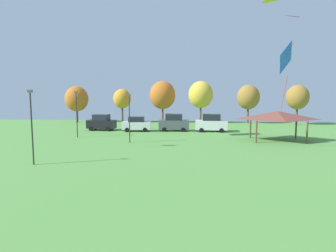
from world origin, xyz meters
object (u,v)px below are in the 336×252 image
Objects in this scene: kite_flying_1 at (286,59)px; parked_car_rightmost_in_row at (211,123)px; treeline_tree_4 at (248,97)px; park_pavilion at (278,115)px; parked_car_second_from_left at (137,124)px; light_post_0 at (32,123)px; parked_car_leftmost at (101,122)px; treeline_tree_1 at (122,99)px; light_post_1 at (129,115)px; treeline_tree_2 at (163,95)px; treeline_tree_3 at (201,95)px; kite_flying_3 at (266,2)px; kite_flying_0 at (300,23)px; treeline_tree_5 at (298,97)px; light_post_2 at (77,111)px; parked_car_third_from_left at (174,123)px; treeline_tree_0 at (77,99)px.

parked_car_rightmost_in_row is (-6.64, 12.60, -7.93)m from kite_flying_1.
park_pavilion is at bearing -89.67° from treeline_tree_4.
parked_car_second_from_left is 0.72× the size of light_post_0.
treeline_tree_1 reaches higher than parked_car_leftmost.
light_post_1 is at bearing 63.39° from light_post_0.
treeline_tree_2 is 1.01× the size of treeline_tree_3.
kite_flying_3 reaches higher than treeline_tree_2.
light_post_1 is at bearing -174.61° from kite_flying_3.
park_pavilion is (7.52, -7.31, 1.80)m from parked_car_rightmost_in_row.
park_pavilion is at bearing -51.37° from treeline_tree_2.
kite_flying_0 is 4.33m from kite_flying_3.
parked_car_rightmost_in_row is at bearing 53.95° from light_post_0.
treeline_tree_5 reaches higher than parked_car_leftmost.
light_post_2 is at bearing -151.90° from treeline_tree_5.
light_post_2 is at bearing -141.05° from parked_car_second_from_left.
light_post_1 is 0.72× the size of treeline_tree_3.
kite_flying_1 is 19.42m from parked_car_third_from_left.
light_post_1 is (-16.65, 2.31, -6.00)m from kite_flying_1.
kite_flying_0 is 29.14m from light_post_0.
parked_car_third_from_left is 23.94m from light_post_0.
parked_car_second_from_left is at bearing 44.68° from light_post_2.
light_post_1 is at bearing -140.56° from treeline_tree_5.
kite_flying_0 is 0.47× the size of parked_car_rightmost_in_row.
parked_car_third_from_left is at bearing -46.85° from treeline_tree_1.
light_post_0 is 33.93m from treeline_tree_0.
park_pavilion is 25.97m from treeline_tree_2.
parked_car_third_from_left is 14.25m from light_post_2.
light_post_0 reaches higher than park_pavilion.
kite_flying_3 is 0.40× the size of parked_car_leftmost.
treeline_tree_1 is (8.73, 0.45, 0.02)m from treeline_tree_0.
kite_flying_0 is 28.52m from light_post_2.
parked_car_second_from_left is 13.61m from treeline_tree_1.
parked_car_leftmost is 0.78× the size of light_post_1.
treeline_tree_4 is 8.44m from treeline_tree_5.
treeline_tree_5 is (6.76, 20.02, -8.58)m from kite_flying_0.
kite_flying_0 is 0.32× the size of kite_flying_1.
parked_car_second_from_left is at bearing -100.46° from treeline_tree_2.
parked_car_third_from_left is 18.20m from treeline_tree_4.
kite_flying_0 is at bearing -39.60° from treeline_tree_1.
light_post_0 is 1.02× the size of light_post_2.
parked_car_leftmost is 0.94× the size of parked_car_rightmost_in_row.
treeline_tree_5 is (40.66, -0.35, 0.39)m from treeline_tree_0.
treeline_tree_2 is (-15.28, 25.52, -4.01)m from kite_flying_1.
parked_car_second_from_left is 0.73× the size of light_post_2.
kite_flying_3 is 38.05m from treeline_tree_0.
treeline_tree_1 reaches higher than parked_car_rightmost_in_row.
kite_flying_0 reaches higher than treeline_tree_2.
light_post_2 is at bearing 179.23° from park_pavilion.
kite_flying_1 is at bearing -13.05° from light_post_2.
parked_car_rightmost_in_row is at bearing -24.13° from treeline_tree_0.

